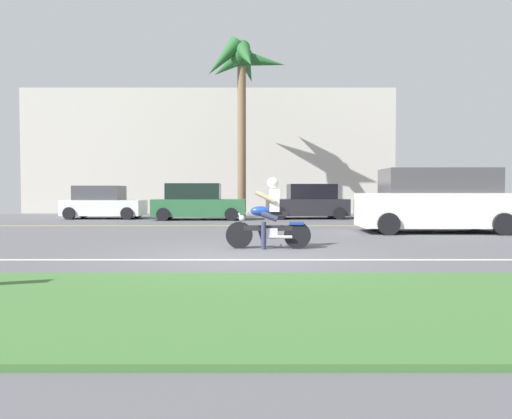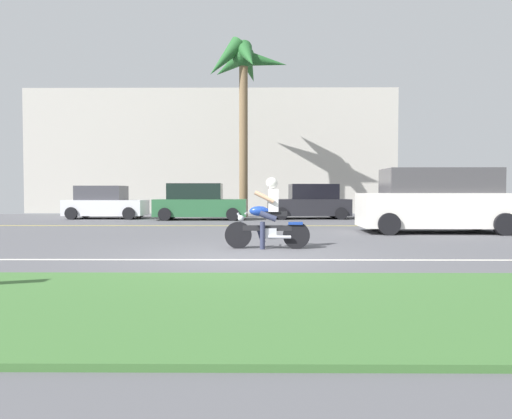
# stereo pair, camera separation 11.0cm
# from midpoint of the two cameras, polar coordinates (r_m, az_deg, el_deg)

# --- Properties ---
(ground) EXTENTS (56.00, 30.00, 0.04)m
(ground) POSITION_cam_midpoint_polar(r_m,az_deg,el_deg) (12.37, -0.98, -3.78)
(ground) COLOR #545459
(grass_median) EXTENTS (56.00, 3.80, 0.06)m
(grass_median) POSITION_cam_midpoint_polar(r_m,az_deg,el_deg) (5.34, -2.23, -10.97)
(grass_median) COLOR #3D6B33
(grass_median) RESTS_ON ground
(lane_line_near) EXTENTS (50.40, 0.12, 0.01)m
(lane_line_near) POSITION_cam_midpoint_polar(r_m,az_deg,el_deg) (8.97, -1.33, -5.84)
(lane_line_near) COLOR silver
(lane_line_near) RESTS_ON ground
(lane_line_far) EXTENTS (50.40, 0.12, 0.01)m
(lane_line_far) POSITION_cam_midpoint_polar(r_m,az_deg,el_deg) (17.96, -0.69, -1.89)
(lane_line_far) COLOR yellow
(lane_line_far) RESTS_ON ground
(motorcyclist) EXTENTS (1.85, 0.61, 1.55)m
(motorcyclist) POSITION_cam_midpoint_polar(r_m,az_deg,el_deg) (10.69, 1.17, -1.06)
(motorcyclist) COLOR black
(motorcyclist) RESTS_ON ground
(suv_nearby) EXTENTS (4.76, 2.18, 1.94)m
(suv_nearby) POSITION_cam_midpoint_polar(r_m,az_deg,el_deg) (15.92, 19.89, 0.87)
(suv_nearby) COLOR white
(suv_nearby) RESTS_ON ground
(parked_car_0) EXTENTS (3.63, 1.97, 1.52)m
(parked_car_0) POSITION_cam_midpoint_polar(r_m,az_deg,el_deg) (23.84, -17.50, 0.69)
(parked_car_0) COLOR silver
(parked_car_0) RESTS_ON ground
(parked_car_1) EXTENTS (4.06, 1.88, 1.62)m
(parked_car_1) POSITION_cam_midpoint_polar(r_m,az_deg,el_deg) (22.02, -6.99, 0.77)
(parked_car_1) COLOR #2D663D
(parked_car_1) RESTS_ON ground
(parked_car_2) EXTENTS (3.79, 2.13, 1.60)m
(parked_car_2) POSITION_cam_midpoint_polar(r_m,az_deg,el_deg) (22.88, 5.88, 0.80)
(parked_car_2) COLOR #232328
(parked_car_2) RESTS_ON ground
(parked_car_3) EXTENTS (4.42, 2.10, 1.53)m
(parked_car_3) POSITION_cam_midpoint_polar(r_m,az_deg,el_deg) (23.98, 16.78, 0.72)
(parked_car_3) COLOR #232328
(parked_car_3) RESTS_ON ground
(palm_tree_0) EXTENTS (4.26, 4.48, 8.76)m
(palm_tree_0) POSITION_cam_midpoint_polar(r_m,az_deg,el_deg) (25.13, -1.89, 15.72)
(palm_tree_0) COLOR brown
(palm_tree_0) RESTS_ON ground
(building_far) EXTENTS (21.57, 4.00, 7.21)m
(building_far) POSITION_cam_midpoint_polar(r_m,az_deg,el_deg) (30.53, -5.39, 6.48)
(building_far) COLOR #BCB7AD
(building_far) RESTS_ON ground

